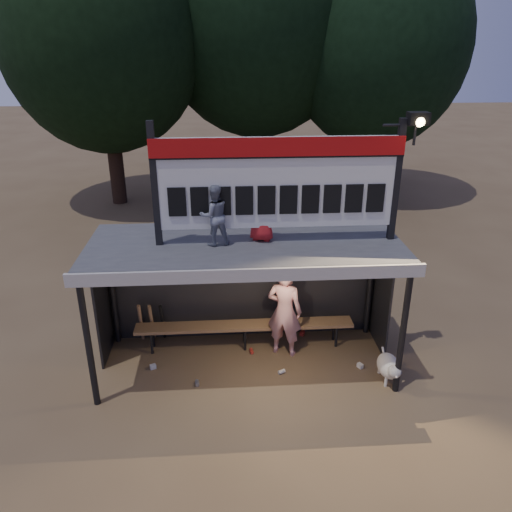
{
  "coord_description": "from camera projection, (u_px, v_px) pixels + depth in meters",
  "views": [
    {
      "loc": [
        -0.33,
        -7.37,
        5.25
      ],
      "look_at": [
        0.2,
        0.4,
        1.9
      ],
      "focal_mm": 35.0,
      "sensor_mm": 36.0,
      "label": 1
    }
  ],
  "objects": [
    {
      "name": "child_b",
      "position": [
        262.0,
        210.0,
        7.82
      ],
      "size": [
        0.58,
        0.48,
        1.02
      ],
      "primitive_type": "imported",
      "rotation": [
        0.0,
        0.0,
        2.77
      ],
      "color": "red",
      "rests_on": "dugout_shelter"
    },
    {
      "name": "bench",
      "position": [
        245.0,
        326.0,
        9.18
      ],
      "size": [
        4.0,
        0.35,
        0.48
      ],
      "color": "olive",
      "rests_on": "ground"
    },
    {
      "name": "dugout_shelter",
      "position": [
        245.0,
        263.0,
        8.34
      ],
      "size": [
        5.1,
        2.08,
        2.32
      ],
      "color": "#424245",
      "rests_on": "ground"
    },
    {
      "name": "dog",
      "position": [
        389.0,
        367.0,
        8.29
      ],
      "size": [
        0.36,
        0.81,
        0.49
      ],
      "color": "#EFE6CF",
      "rests_on": "ground"
    },
    {
      "name": "litter",
      "position": [
        264.0,
        357.0,
        8.97
      ],
      "size": [
        3.73,
        1.52,
        0.08
      ],
      "color": "#A2231B",
      "rests_on": "ground"
    },
    {
      "name": "tree_right",
      "position": [
        378.0,
        44.0,
        16.73
      ],
      "size": [
        6.08,
        6.08,
        8.72
      ],
      "color": "black",
      "rests_on": "ground"
    },
    {
      "name": "bats",
      "position": [
        152.0,
        322.0,
        9.32
      ],
      "size": [
        0.47,
        0.32,
        0.84
      ],
      "color": "#9A6C48",
      "rests_on": "ground"
    },
    {
      "name": "scoreboard_assembly",
      "position": [
        281.0,
        180.0,
        7.56
      ],
      "size": [
        4.1,
        0.27,
        1.99
      ],
      "color": "black",
      "rests_on": "dugout_shelter"
    },
    {
      "name": "player",
      "position": [
        284.0,
        311.0,
        8.83
      ],
      "size": [
        0.74,
        0.62,
        1.72
      ],
      "primitive_type": "imported",
      "rotation": [
        0.0,
        0.0,
        2.76
      ],
      "color": "white",
      "rests_on": "ground"
    },
    {
      "name": "tree_left",
      "position": [
        101.0,
        33.0,
        15.59
      ],
      "size": [
        6.46,
        6.46,
        9.27
      ],
      "color": "black",
      "rests_on": "ground"
    },
    {
      "name": "child_a",
      "position": [
        214.0,
        215.0,
        7.65
      ],
      "size": [
        0.54,
        0.46,
        0.96
      ],
      "primitive_type": "imported",
      "rotation": [
        0.0,
        0.0,
        3.38
      ],
      "color": "gray",
      "rests_on": "dugout_shelter"
    },
    {
      "name": "tree_mid",
      "position": [
        257.0,
        13.0,
        17.02
      ],
      "size": [
        7.22,
        7.22,
        10.36
      ],
      "color": "black",
      "rests_on": "ground"
    },
    {
      "name": "ground",
      "position": [
        246.0,
        363.0,
        8.85
      ],
      "size": [
        80.0,
        80.0,
        0.0
      ],
      "primitive_type": "plane",
      "color": "brown",
      "rests_on": "ground"
    }
  ]
}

